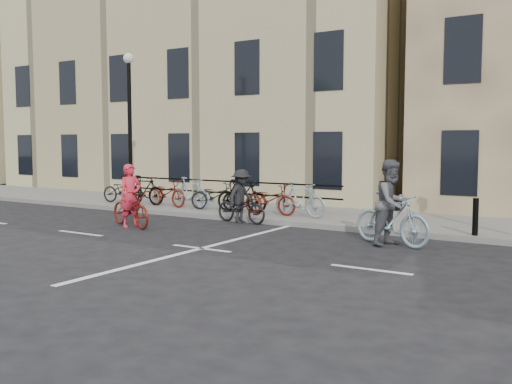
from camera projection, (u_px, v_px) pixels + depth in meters
The scene contains 10 objects.
ground at pixel (201, 249), 12.80m from camera, with size 120.00×120.00×0.00m, color black.
sidewalk at pixel (216, 208), 19.97m from camera, with size 46.00×4.00×0.15m, color slate.
building_west at pixel (218, 86), 28.09m from camera, with size 20.00×10.00×10.00m, color #CABC88.
building_far at pixel (7, 107), 37.18m from camera, with size 12.00×10.00×9.00m, color #CABC88.
lamp_post at pixel (130, 110), 19.66m from camera, with size 0.36×0.36×5.28m.
bollard_east at pixel (475, 217), 13.66m from camera, with size 0.14×0.14×0.90m, color black.
parked_bikes at pixel (202, 194), 19.04m from camera, with size 9.35×1.23×1.05m.
cyclist_pink at pixel (131, 205), 16.06m from camera, with size 2.11×1.27×1.78m.
cyclist_grey at pixel (392, 211), 13.14m from camera, with size 2.14×1.19×1.99m.
cyclist_dark at pixel (241, 202), 16.84m from camera, with size 1.84×1.08×1.59m.
Camera 1 is at (7.79, -10.03, 2.38)m, focal length 40.00 mm.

